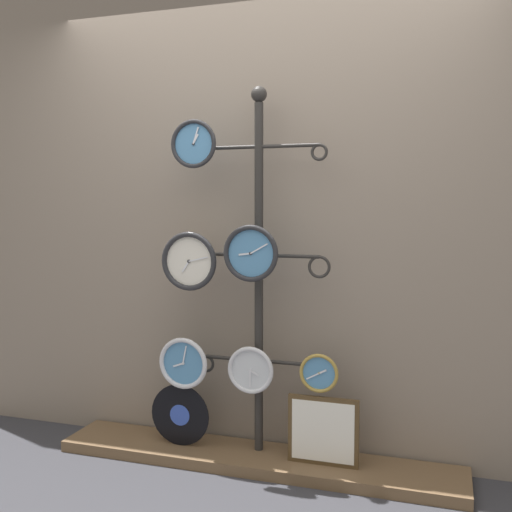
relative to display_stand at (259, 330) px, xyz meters
The scene contains 12 objects.
ground_plane 0.83m from the display_stand, 90.00° to the right, with size 12.00×12.00×0.00m, color #333338.
shop_wall 0.70m from the display_stand, 90.00° to the left, with size 4.40×0.04×2.80m.
low_shelf 0.69m from the display_stand, 90.00° to the right, with size 2.20×0.36×0.06m.
display_stand is the anchor object (origin of this frame).
clock_top_left 1.05m from the display_stand, 164.11° to the right, with size 0.26×0.04×0.26m.
clock_middle_left 0.53m from the display_stand, 166.23° to the right, with size 0.32×0.04×0.32m.
clock_middle_center 0.44m from the display_stand, 94.16° to the right, with size 0.30×0.04×0.30m.
clock_bottom_left 0.45m from the display_stand, 166.02° to the right, with size 0.28×0.04×0.28m.
clock_bottom_center 0.22m from the display_stand, 104.51° to the right, with size 0.25×0.04×0.25m.
clock_bottom_right 0.40m from the display_stand, 12.90° to the right, with size 0.20×0.04×0.20m.
vinyl_record 0.66m from the display_stand, 169.41° to the right, with size 0.35×0.01×0.35m.
picture_frame 0.62m from the display_stand, 13.18° to the right, with size 0.37×0.02×0.36m.
Camera 1 is at (0.96, -2.62, 1.39)m, focal length 42.00 mm.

